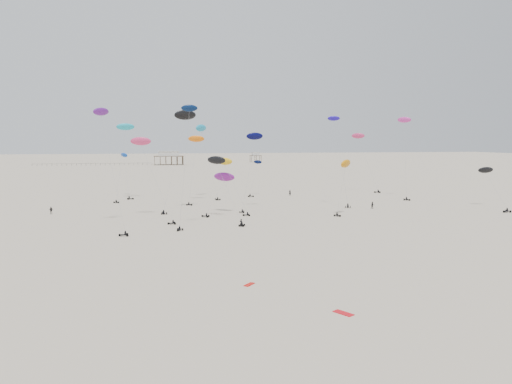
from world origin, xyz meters
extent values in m
plane|color=#C3B59B|center=(0.00, 200.00, 0.00)|extent=(900.00, 900.00, 0.00)
cube|color=brown|center=(-10.00, 350.00, 6.15)|extent=(21.00, 13.00, 0.30)
cube|color=silver|center=(-10.00, 350.00, 7.90)|extent=(14.00, 8.40, 3.20)
cube|color=#B2B2AD|center=(-10.00, 350.00, 9.65)|extent=(15.00, 9.00, 0.30)
cube|color=brown|center=(60.00, 380.00, 5.15)|extent=(9.00, 7.00, 0.30)
cube|color=silver|center=(60.00, 380.00, 6.50)|extent=(5.60, 4.20, 2.40)
cube|color=#B2B2AD|center=(60.00, 380.00, 7.85)|extent=(6.00, 4.50, 0.30)
cube|color=black|center=(-62.00, 350.00, 1.45)|extent=(80.00, 0.10, 0.10)
cylinder|color=gray|center=(22.37, 96.53, 6.05)|extent=(0.03, 0.03, 11.20)
ellipsoid|color=orange|center=(23.61, 97.40, 12.30)|extent=(4.64, 4.63, 2.35)
cylinder|color=gray|center=(28.02, 111.92, 11.90)|extent=(0.03, 0.03, 22.86)
ellipsoid|color=#210EB7|center=(26.74, 114.31, 23.60)|extent=(3.59, 2.26, 1.64)
cylinder|color=gray|center=(65.85, 99.57, 4.88)|extent=(0.03, 0.03, 15.27)
ellipsoid|color=black|center=(67.30, 105.85, 9.75)|extent=(4.49, 2.22, 2.18)
cylinder|color=gray|center=(-14.95, 86.25, 12.13)|extent=(0.03, 0.03, 23.39)
ellipsoid|color=#051842|center=(-13.66, 88.04, 24.21)|extent=(3.31, 1.36, 1.66)
cylinder|color=gray|center=(54.06, 125.26, 12.03)|extent=(0.03, 0.03, 24.43)
ellipsoid|color=#D732A4|center=(55.60, 129.70, 24.07)|extent=(4.25, 4.06, 2.11)
cylinder|color=gray|center=(-4.93, 93.49, 6.53)|extent=(0.03, 0.03, 18.14)
ellipsoid|color=black|center=(-6.77, 100.13, 13.26)|extent=(4.86, 4.14, 2.30)
cylinder|color=gray|center=(-30.14, 136.36, 10.72)|extent=(0.03, 0.03, 22.13)
ellipsoid|color=#1CB3D3|center=(-28.88, 140.77, 21.75)|extent=(5.60, 3.11, 2.64)
cylinder|color=gray|center=(-29.04, 145.15, 6.57)|extent=(0.03, 0.03, 16.17)
ellipsoid|color=#0E43B7|center=(-30.01, 150.66, 13.06)|extent=(3.36, 3.94, 1.80)
cylinder|color=gray|center=(-4.41, 137.09, 10.65)|extent=(0.03, 0.03, 22.09)
ellipsoid|color=#1A99C9|center=(-6.30, 141.46, 21.53)|extent=(4.63, 4.91, 2.45)
cylinder|color=gray|center=(50.99, 145.64, 9.62)|extent=(0.03, 0.03, 19.37)
ellipsoid|color=#D5326F|center=(48.64, 148.81, 19.27)|extent=(4.78, 3.53, 2.23)
cylinder|color=gray|center=(-20.50, 98.63, 8.69)|extent=(0.03, 0.03, 21.42)
ellipsoid|color=#E63673|center=(-23.71, 104.96, 17.57)|extent=(5.02, 2.77, 2.38)
cylinder|color=gray|center=(10.53, 141.70, 5.46)|extent=(0.03, 0.03, 11.32)
ellipsoid|color=#040E38|center=(12.20, 144.22, 10.75)|extent=(2.90, 2.50, 1.39)
cylinder|color=gray|center=(-29.00, 88.38, 11.84)|extent=(0.03, 0.03, 27.24)
ellipsoid|color=#651A8F|center=(-31.45, 95.80, 23.74)|extent=(4.09, 4.22, 2.06)
cylinder|color=gray|center=(-6.56, 104.55, 4.21)|extent=(0.03, 0.03, 11.76)
ellipsoid|color=#7F198D|center=(-3.82, 108.38, 8.78)|extent=(6.11, 5.44, 2.86)
cylinder|color=gray|center=(-10.04, 127.66, 8.99)|extent=(0.03, 0.03, 19.82)
ellipsoid|color=orange|center=(-8.56, 132.80, 18.18)|extent=(5.05, 2.97, 2.37)
cylinder|color=gray|center=(-15.80, 111.26, 11.90)|extent=(0.03, 0.03, 24.34)
ellipsoid|color=black|center=(-12.78, 115.06, 24.16)|extent=(6.57, 4.67, 3.04)
cylinder|color=gray|center=(2.70, 110.22, 9.33)|extent=(0.03, 0.03, 19.94)
ellipsoid|color=#04063C|center=(5.10, 114.47, 18.83)|extent=(4.63, 2.10, 2.23)
cylinder|color=gray|center=(-1.85, 103.35, 6.30)|extent=(0.03, 0.03, 13.22)
ellipsoid|color=yellow|center=(-4.09, 105.92, 12.73)|extent=(4.37, 3.89, 2.12)
imported|color=black|center=(-3.45, 86.43, 0.00)|extent=(0.84, 0.73, 1.94)
imported|color=black|center=(34.87, 106.38, 0.00)|extent=(1.09, 0.71, 2.10)
imported|color=black|center=(-45.47, 113.29, 0.00)|extent=(1.24, 0.67, 2.09)
imported|color=black|center=(21.90, 140.12, 0.00)|extent=(0.87, 0.65, 2.19)
cube|color=red|center=(-2.02, 33.42, 0.00)|extent=(1.89, 2.35, 0.08)
cube|color=red|center=(-9.63, 45.48, 0.00)|extent=(1.72, 1.81, 0.07)
camera|label=1|loc=(-21.00, -13.70, 17.90)|focal=35.00mm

